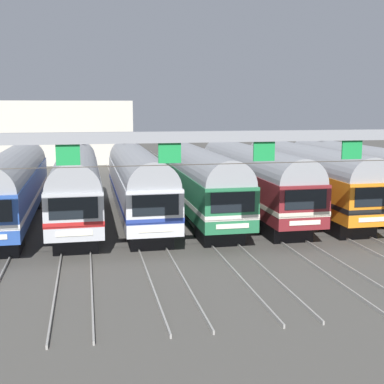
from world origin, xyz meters
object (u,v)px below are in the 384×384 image
(commuter_train_silver, at_px, (137,180))
(commuter_train_yellow, at_px, (356,174))
(catenary_gantry, at_px, (264,157))
(commuter_train_green, at_px, (196,178))
(commuter_train_orange, at_px, (305,175))
(commuter_train_maroon, at_px, (252,177))
(commuter_train_blue, at_px, (13,183))
(commuter_train_stainless, at_px, (76,181))

(commuter_train_silver, relative_size, commuter_train_yellow, 1.00)
(catenary_gantry, bearing_deg, commuter_train_green, 90.00)
(commuter_train_orange, xyz_separation_m, catenary_gantry, (-7.78, -13.49, 2.72))
(commuter_train_maroon, distance_m, catenary_gantry, 14.31)
(commuter_train_blue, height_order, commuter_train_silver, commuter_train_silver)
(commuter_train_maroon, height_order, commuter_train_yellow, commuter_train_yellow)
(commuter_train_maroon, relative_size, commuter_train_yellow, 1.00)
(commuter_train_stainless, relative_size, catenary_gantry, 0.63)
(commuter_train_stainless, xyz_separation_m, commuter_train_green, (7.78, -0.00, -0.00))
(commuter_train_silver, bearing_deg, commuter_train_maroon, -0.03)
(commuter_train_green, distance_m, commuter_train_maroon, 3.89)
(commuter_train_yellow, bearing_deg, commuter_train_orange, -179.94)
(commuter_train_green, bearing_deg, commuter_train_yellow, 0.02)
(commuter_train_orange, relative_size, commuter_train_yellow, 1.00)
(commuter_train_stainless, bearing_deg, commuter_train_blue, -179.94)
(commuter_train_stainless, xyz_separation_m, commuter_train_maroon, (11.68, -0.00, -0.00))
(commuter_train_silver, bearing_deg, commuter_train_orange, -0.02)
(commuter_train_green, distance_m, commuter_train_yellow, 11.68)
(commuter_train_yellow, bearing_deg, commuter_train_green, -179.98)
(commuter_train_stainless, bearing_deg, commuter_train_orange, -0.02)
(commuter_train_yellow, bearing_deg, commuter_train_maroon, -179.97)
(commuter_train_yellow, distance_m, catenary_gantry, 18.06)
(commuter_train_maroon, relative_size, catenary_gantry, 0.63)
(commuter_train_blue, relative_size, commuter_train_orange, 1.00)
(commuter_train_orange, bearing_deg, commuter_train_blue, 180.00)
(commuter_train_blue, relative_size, commuter_train_silver, 1.00)
(commuter_train_silver, relative_size, catenary_gantry, 0.63)
(commuter_train_silver, distance_m, commuter_train_yellow, 15.57)
(commuter_train_yellow, bearing_deg, commuter_train_silver, 180.00)
(commuter_train_green, relative_size, commuter_train_orange, 1.00)
(commuter_train_silver, bearing_deg, commuter_train_yellow, 0.00)
(commuter_train_stainless, relative_size, commuter_train_maroon, 1.00)
(commuter_train_yellow, bearing_deg, commuter_train_stainless, 180.00)
(commuter_train_green, height_order, commuter_train_orange, same)
(commuter_train_silver, xyz_separation_m, commuter_train_yellow, (15.57, 0.00, 0.00))
(catenary_gantry, bearing_deg, commuter_train_silver, 106.08)
(commuter_train_maroon, bearing_deg, commuter_train_yellow, 0.03)
(commuter_train_blue, height_order, commuter_train_maroon, same)
(commuter_train_green, bearing_deg, commuter_train_orange, 0.00)
(commuter_train_stainless, relative_size, commuter_train_yellow, 1.00)
(commuter_train_blue, height_order, commuter_train_orange, same)
(commuter_train_green, distance_m, commuter_train_orange, 7.78)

